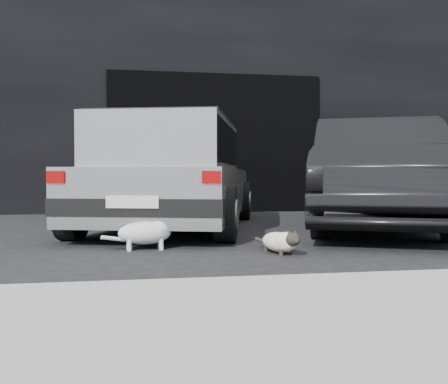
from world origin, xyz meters
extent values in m
plane|color=black|center=(0.00, 0.00, 0.00)|extent=(80.00, 80.00, 0.00)
cube|color=black|center=(1.00, 6.00, 2.50)|extent=(34.00, 4.00, 5.00)
cube|color=black|center=(1.00, 3.99, 1.30)|extent=(4.00, 0.10, 2.60)
cube|color=gray|center=(1.00, -2.60, 0.06)|extent=(18.00, 0.25, 0.12)
cube|color=#A2A5A6|center=(0.03, 1.34, 0.48)|extent=(2.66, 4.14, 0.61)
cube|color=#A2A5A6|center=(-0.02, 1.15, 1.09)|extent=(2.12, 2.85, 0.61)
cube|color=black|center=(-0.02, 1.15, 1.09)|extent=(2.11, 2.76, 0.49)
cube|color=black|center=(-0.45, -0.43, 0.39)|extent=(1.70, 0.61, 0.18)
cube|color=black|center=(0.52, 3.12, 0.39)|extent=(1.70, 0.61, 0.18)
cube|color=silver|center=(-0.48, -0.51, 0.45)|extent=(0.50, 0.15, 0.12)
cube|color=#8C0707|center=(-1.20, -0.31, 0.69)|extent=(0.18, 0.08, 0.12)
cube|color=#8C0707|center=(0.25, -0.71, 0.69)|extent=(0.18, 0.08, 0.12)
cube|color=black|center=(-0.02, 1.15, 1.41)|extent=(2.05, 2.61, 0.03)
cylinder|color=black|center=(-1.13, 0.24, 0.29)|extent=(0.36, 0.62, 0.59)
cylinder|color=slate|center=(-1.25, 0.27, 0.29)|extent=(0.10, 0.32, 0.32)
cylinder|color=black|center=(0.47, -0.20, 0.29)|extent=(0.36, 0.62, 0.59)
cylinder|color=slate|center=(0.59, -0.23, 0.29)|extent=(0.10, 0.32, 0.32)
cylinder|color=black|center=(-0.42, 2.84, 0.29)|extent=(0.36, 0.62, 0.59)
cylinder|color=slate|center=(-0.53, 2.87, 0.29)|extent=(0.10, 0.32, 0.32)
cylinder|color=black|center=(1.19, 2.40, 0.29)|extent=(0.36, 0.62, 0.59)
cylinder|color=slate|center=(1.30, 2.37, 0.29)|extent=(0.10, 0.32, 0.32)
imported|color=black|center=(2.69, 0.88, 0.74)|extent=(3.18, 4.73, 1.47)
ellipsoid|color=beige|center=(0.84, -0.95, 0.10)|extent=(0.34, 0.50, 0.18)
ellipsoid|color=beige|center=(0.87, -1.06, 0.12)|extent=(0.24, 0.24, 0.17)
ellipsoid|color=black|center=(0.90, -1.18, 0.15)|extent=(0.15, 0.14, 0.12)
sphere|color=black|center=(0.91, -1.23, 0.14)|extent=(0.05, 0.05, 0.05)
cone|color=black|center=(0.92, -1.16, 0.21)|extent=(0.05, 0.06, 0.06)
cone|color=black|center=(0.86, -1.17, 0.21)|extent=(0.05, 0.06, 0.06)
cylinder|color=black|center=(0.93, -1.07, 0.03)|extent=(0.04, 0.04, 0.06)
cylinder|color=black|center=(0.82, -1.10, 0.03)|extent=(0.04, 0.04, 0.06)
cylinder|color=black|center=(0.86, -0.81, 0.03)|extent=(0.04, 0.04, 0.06)
cylinder|color=black|center=(0.75, -0.83, 0.03)|extent=(0.04, 0.04, 0.06)
cylinder|color=black|center=(0.77, -0.71, 0.07)|extent=(0.17, 0.23, 0.08)
ellipsoid|color=silver|center=(-0.36, -0.55, 0.16)|extent=(0.52, 0.29, 0.22)
ellipsoid|color=silver|center=(-0.24, -0.54, 0.18)|extent=(0.23, 0.23, 0.18)
ellipsoid|color=white|center=(-0.11, -0.53, 0.26)|extent=(0.14, 0.15, 0.13)
sphere|color=white|center=(-0.05, -0.52, 0.25)|extent=(0.06, 0.06, 0.06)
cone|color=white|center=(-0.12, -0.49, 0.31)|extent=(0.06, 0.05, 0.07)
cone|color=white|center=(-0.12, -0.56, 0.31)|extent=(0.06, 0.05, 0.07)
cylinder|color=white|center=(-0.22, -0.47, 0.06)|extent=(0.04, 0.04, 0.12)
cylinder|color=white|center=(-0.21, -0.60, 0.06)|extent=(0.04, 0.04, 0.12)
cylinder|color=white|center=(-0.51, -0.50, 0.06)|extent=(0.04, 0.04, 0.12)
cylinder|color=white|center=(-0.50, -0.62, 0.06)|extent=(0.04, 0.04, 0.12)
cylinder|color=white|center=(-0.63, -0.57, 0.11)|extent=(0.26, 0.15, 0.08)
ellipsoid|color=gray|center=(-0.45, -0.58, 0.18)|extent=(0.19, 0.15, 0.09)
camera|label=1|loc=(-0.39, -5.29, 0.71)|focal=40.00mm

